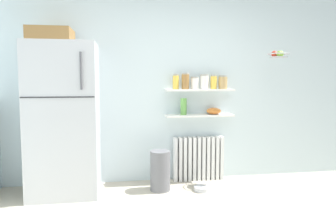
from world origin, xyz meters
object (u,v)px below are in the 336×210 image
(refrigerator, at_px, (64,116))
(storage_jar_3, at_px, (204,82))
(hanging_fruit_basket, at_px, (278,54))
(storage_jar_0, at_px, (176,82))
(radiator, at_px, (198,158))
(storage_jar_5, at_px, (223,82))
(shelf_bowl, at_px, (214,111))
(storage_jar_1, at_px, (185,81))
(vase, at_px, (184,107))
(trash_bin, at_px, (160,171))
(pet_food_bowl, at_px, (202,189))
(storage_jar_2, at_px, (195,83))
(storage_jar_4, at_px, (214,82))

(refrigerator, height_order, storage_jar_3, refrigerator)
(storage_jar_3, distance_m, hanging_fruit_basket, 0.99)
(storage_jar_0, bearing_deg, storage_jar_3, 0.00)
(radiator, height_order, storage_jar_5, storage_jar_5)
(radiator, height_order, shelf_bowl, shelf_bowl)
(storage_jar_1, distance_m, vase, 0.33)
(trash_bin, bearing_deg, vase, 38.79)
(pet_food_bowl, bearing_deg, hanging_fruit_basket, 6.50)
(trash_bin, bearing_deg, radiator, 28.84)
(storage_jar_2, bearing_deg, storage_jar_0, 180.00)
(storage_jar_2, distance_m, hanging_fruit_basket, 1.11)
(storage_jar_2, bearing_deg, pet_food_bowl, -89.57)
(refrigerator, xyz_separation_m, pet_food_bowl, (1.63, -0.17, -0.90))
(refrigerator, bearing_deg, storage_jar_2, 7.25)
(refrigerator, distance_m, storage_jar_5, 2.05)
(storage_jar_3, bearing_deg, storage_jar_2, 180.00)
(storage_jar_0, bearing_deg, storage_jar_2, 0.00)
(storage_jar_1, bearing_deg, storage_jar_0, 180.00)
(storage_jar_2, xyz_separation_m, trash_bin, (-0.50, -0.28, -1.06))
(storage_jar_4, bearing_deg, storage_jar_5, 0.00)
(storage_jar_0, relative_size, vase, 0.91)
(storage_jar_1, height_order, storage_jar_3, storage_jar_1)
(storage_jar_3, distance_m, storage_jar_4, 0.13)
(vase, height_order, trash_bin, vase)
(radiator, relative_size, pet_food_bowl, 3.60)
(trash_bin, bearing_deg, shelf_bowl, 20.20)
(vase, distance_m, shelf_bowl, 0.42)
(shelf_bowl, bearing_deg, hanging_fruit_basket, -18.97)
(storage_jar_0, xyz_separation_m, storage_jar_3, (0.38, 0.00, -0.00))
(refrigerator, height_order, trash_bin, refrigerator)
(storage_jar_3, height_order, storage_jar_4, storage_jar_3)
(shelf_bowl, bearing_deg, vase, 180.00)
(vase, distance_m, trash_bin, 0.88)
(storage_jar_2, distance_m, trash_bin, 1.21)
(trash_bin, bearing_deg, pet_food_bowl, -11.00)
(storage_jar_1, xyz_separation_m, vase, (-0.02, 0.00, -0.33))
(storage_jar_4, bearing_deg, storage_jar_2, 180.00)
(storage_jar_1, bearing_deg, shelf_bowl, 0.00)
(storage_jar_4, distance_m, pet_food_bowl, 1.37)
(radiator, xyz_separation_m, shelf_bowl, (0.20, -0.03, 0.64))
(storage_jar_0, relative_size, storage_jar_3, 1.01)
(storage_jar_2, height_order, shelf_bowl, storage_jar_2)
(storage_jar_0, height_order, trash_bin, storage_jar_0)
(storage_jar_2, xyz_separation_m, pet_food_bowl, (0.00, -0.37, -1.28))
(storage_jar_4, bearing_deg, vase, 180.00)
(radiator, distance_m, hanging_fruit_basket, 1.70)
(radiator, distance_m, storage_jar_3, 1.03)
(storage_jar_5, distance_m, hanging_fruit_basket, 0.77)
(refrigerator, distance_m, hanging_fruit_basket, 2.74)
(vase, relative_size, trash_bin, 0.44)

